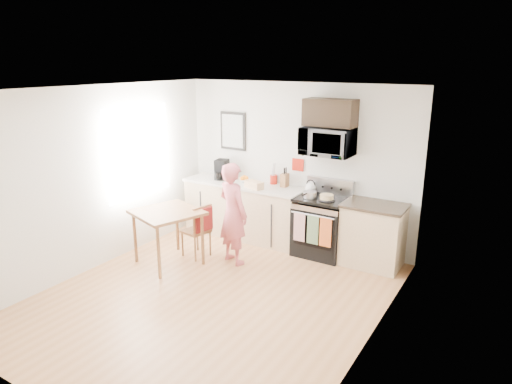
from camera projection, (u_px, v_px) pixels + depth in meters
The scene contains 28 objects.
floor at pixel (213, 297), 5.84m from camera, with size 4.60×4.60×0.00m, color #AE7243.
back_wall at pixel (296, 164), 7.37m from camera, with size 4.00×0.04×2.60m, color silver.
front_wall at pixel (34, 273), 3.60m from camera, with size 4.00×0.04×2.60m, color silver.
left_wall at pixel (97, 178), 6.48m from camera, with size 0.04×4.60×2.60m, color silver.
right_wall at pixel (373, 231), 4.48m from camera, with size 0.04×4.60×2.60m, color silver.
ceiling at pixel (207, 89), 5.12m from camera, with size 4.00×4.60×0.04m, color white.
window at pixel (139, 152), 7.05m from camera, with size 0.06×1.40×1.50m.
cabinet_left at pixel (244, 211), 7.76m from camera, with size 2.10×0.60×0.90m, color tan.
countertop_left at pixel (244, 184), 7.63m from camera, with size 2.14×0.64×0.04m, color beige.
cabinet_right at pixel (373, 236), 6.65m from camera, with size 0.84×0.60×0.90m, color tan.
countertop_right at pixel (375, 205), 6.52m from camera, with size 0.88×0.64×0.04m, color black.
range at pixel (321, 227), 7.03m from camera, with size 0.76×0.70×1.16m.
microwave at pixel (328, 142), 6.75m from camera, with size 0.76×0.51×0.42m, color #AAAAAF.
upper_cabinet at pixel (330, 113), 6.67m from camera, with size 0.76×0.35×0.40m, color black.
wall_art at pixel (233, 131), 7.83m from camera, with size 0.50×0.04×0.65m.
wall_trivet at pixel (298, 165), 7.33m from camera, with size 0.20×0.02×0.20m, color #A21A0D.
person at pixel (233, 214), 6.66m from camera, with size 0.56×0.36×1.52m, color #C9374F.
dining_table at pixel (167, 217), 6.63m from camera, with size 0.96×0.96×0.82m.
chair at pixel (201, 225), 6.85m from camera, with size 0.45×0.42×0.84m.
knife_block at pixel (285, 180), 7.38m from camera, with size 0.10×0.14×0.22m, color brown.
utensil_crock at pixel (274, 175), 7.55m from camera, with size 0.12×0.12×0.36m.
fruit_bowl at pixel (245, 180), 7.69m from camera, with size 0.29×0.29×0.10m.
milk_carton at pixel (231, 173), 7.83m from camera, with size 0.09×0.09×0.23m, color #D5B780.
coffee_maker at pixel (221, 170), 7.83m from camera, with size 0.24×0.31×0.34m.
bread_bag at pixel (254, 185), 7.31m from camera, with size 0.32×0.15×0.12m, color #E0AB76.
cake at pixel (327, 197), 6.75m from camera, with size 0.25×0.25×0.08m.
kettle at pixel (311, 187), 7.11m from camera, with size 0.17×0.17×0.21m.
pot at pixel (310, 195), 6.85m from camera, with size 0.20×0.34×0.10m.
Camera 1 is at (3.20, -4.19, 2.91)m, focal length 32.00 mm.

